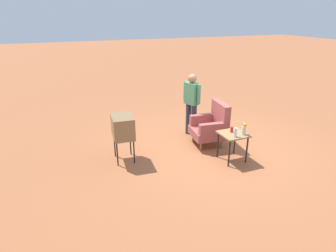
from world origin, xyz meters
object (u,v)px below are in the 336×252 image
at_px(armchair, 212,125).
at_px(person_standing, 192,101).
at_px(soda_can_red, 232,129).
at_px(tv_on_stand, 123,127).
at_px(side_table, 233,137).
at_px(flower_vase, 244,128).
at_px(bottle_short_clear, 235,132).

distance_m(armchair, person_standing, 0.87).
relative_size(armchair, soda_can_red, 8.69).
relative_size(armchair, tv_on_stand, 1.03).
xyz_separation_m(armchair, soda_can_red, (0.82, 0.01, 0.20)).
height_order(person_standing, soda_can_red, person_standing).
relative_size(side_table, person_standing, 0.39).
relative_size(person_standing, flower_vase, 6.19).
bearing_deg(side_table, bottle_short_clear, -24.07).
bearing_deg(tv_on_stand, flower_vase, 66.44).
xyz_separation_m(armchair, flower_vase, (1.02, 0.17, 0.29)).
height_order(person_standing, bottle_short_clear, person_standing).
relative_size(bottle_short_clear, soda_can_red, 1.64).
distance_m(armchair, tv_on_stand, 2.22).
height_order(armchair, tv_on_stand, armchair).
relative_size(bottle_short_clear, flower_vase, 0.75).
relative_size(side_table, bottle_short_clear, 3.21).
distance_m(armchair, bottle_short_clear, 1.09).
bearing_deg(armchair, tv_on_stand, -90.32).
height_order(person_standing, flower_vase, person_standing).
bearing_deg(armchair, flower_vase, 9.57).
distance_m(armchair, side_table, 0.90).
height_order(armchair, flower_vase, armchair).
bearing_deg(side_table, tv_on_stand, -112.53).
height_order(side_table, tv_on_stand, tv_on_stand).
height_order(tv_on_stand, soda_can_red, tv_on_stand).
distance_m(tv_on_stand, flower_vase, 2.59).
relative_size(side_table, tv_on_stand, 0.62).
distance_m(person_standing, flower_vase, 1.79).
height_order(soda_can_red, flower_vase, flower_vase).
xyz_separation_m(tv_on_stand, flower_vase, (1.03, 2.37, 0.01)).
height_order(side_table, soda_can_red, soda_can_red).
bearing_deg(tv_on_stand, bottle_short_clear, 63.28).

